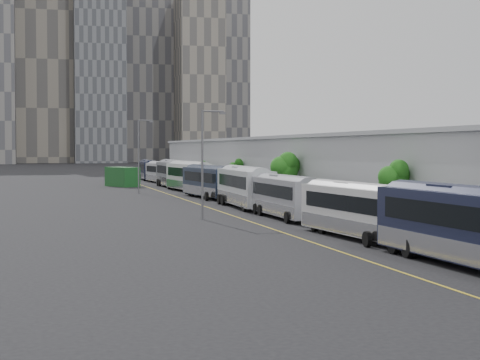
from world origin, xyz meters
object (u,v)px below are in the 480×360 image
object	(u,v)px
bus_4	(245,190)
street_lamp_far	(140,151)
bus_2	(357,215)
bus_6	(190,179)
street_lamp_near	(205,156)
bus_5	(209,184)
bus_7	(173,176)
bus_3	(285,200)
shipping_container	(122,177)
bus_9	(148,172)
bus_1	(465,233)
suv	(116,178)
bus_8	(161,174)

from	to	relation	value
bus_4	street_lamp_far	world-z (taller)	street_lamp_far
bus_2	bus_6	world-z (taller)	bus_6
street_lamp_near	street_lamp_far	world-z (taller)	street_lamp_far
bus_4	bus_5	world-z (taller)	bus_4
bus_7	street_lamp_near	distance (m)	54.75
bus_3	bus_7	distance (m)	54.83
street_lamp_far	shipping_container	size ratio (longest dim) A/B	1.52
bus_6	street_lamp_near	world-z (taller)	street_lamp_near
bus_3	street_lamp_far	distance (m)	40.84
bus_5	bus_4	bearing A→B (deg)	-94.68
bus_2	street_lamp_far	bearing A→B (deg)	92.38
bus_7	street_lamp_far	xyz separation A→B (m)	(-6.79, -14.75, 3.75)
shipping_container	bus_6	bearing A→B (deg)	-90.29
bus_3	bus_7	bearing A→B (deg)	89.59
bus_5	bus_9	size ratio (longest dim) A/B	1.05
street_lamp_near	shipping_container	world-z (taller)	street_lamp_near
bus_2	bus_4	xyz separation A→B (m)	(-0.07, 27.84, 0.19)
bus_1	shipping_container	bearing A→B (deg)	92.42
shipping_container	bus_4	bearing A→B (deg)	-104.41
bus_7	suv	xyz separation A→B (m)	(-6.45, 19.43, -0.90)
bus_5	shipping_container	world-z (taller)	bus_5
bus_7	suv	distance (m)	20.50
bus_9	street_lamp_near	world-z (taller)	street_lamp_near
bus_2	bus_7	size ratio (longest dim) A/B	0.89
bus_2	bus_4	bearing A→B (deg)	85.54
bus_3	bus_5	world-z (taller)	bus_5
bus_8	bus_9	distance (m)	14.12
bus_7	bus_8	bearing A→B (deg)	87.46
bus_7	street_lamp_far	distance (m)	16.66
bus_4	suv	world-z (taller)	bus_4
bus_2	street_lamp_near	world-z (taller)	street_lamp_near
street_lamp_near	shipping_container	distance (m)	58.88
bus_8	shipping_container	distance (m)	12.98
bus_1	street_lamp_far	world-z (taller)	street_lamp_far
shipping_container	suv	size ratio (longest dim) A/B	1.06
bus_1	bus_9	world-z (taller)	bus_1
bus_7	bus_8	xyz separation A→B (m)	(0.64, 15.04, -0.21)
bus_9	street_lamp_far	distance (m)	44.67
bus_6	shipping_container	world-z (taller)	bus_6
bus_3	bus_4	size ratio (longest dim) A/B	0.89
bus_2	bus_9	bearing A→B (deg)	85.17
bus_9	shipping_container	size ratio (longest dim) A/B	2.01
bus_3	bus_6	size ratio (longest dim) A/B	0.87
bus_1	bus_4	xyz separation A→B (m)	(-0.38, 40.63, 0.02)
bus_3	shipping_container	xyz separation A→B (m)	(-6.98, 59.36, -0.03)
bus_6	bus_5	bearing A→B (deg)	-97.26
bus_7	bus_6	bearing A→B (deg)	-89.42
bus_1	bus_6	bearing A→B (deg)	87.79
bus_1	bus_8	xyz separation A→B (m)	(0.33, 97.92, -0.17)
bus_5	bus_8	xyz separation A→B (m)	(0.93, 41.78, -0.11)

